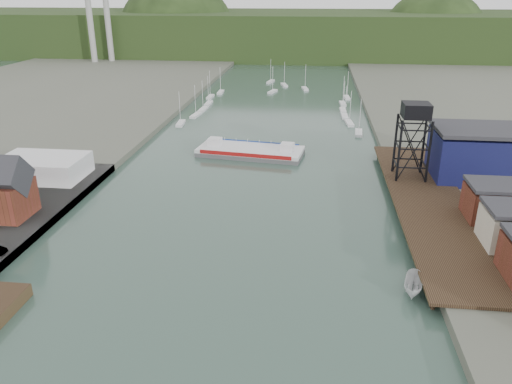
# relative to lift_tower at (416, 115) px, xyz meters

# --- Properties ---
(ground) EXTENTS (600.00, 600.00, 0.00)m
(ground) POSITION_rel_lift_tower_xyz_m (-35.00, -58.00, -15.65)
(ground) COLOR #2F4A42
(ground) RESTS_ON ground
(east_pier) EXTENTS (14.00, 70.00, 2.45)m
(east_pier) POSITION_rel_lift_tower_xyz_m (2.00, -13.00, -13.75)
(east_pier) COLOR black
(east_pier) RESTS_ON ground
(white_shed) EXTENTS (18.00, 12.00, 4.50)m
(white_shed) POSITION_rel_lift_tower_xyz_m (-79.00, -8.00, -11.80)
(white_shed) COLOR silver
(white_shed) RESTS_ON west_quay
(lift_tower) EXTENTS (6.50, 6.50, 16.00)m
(lift_tower) POSITION_rel_lift_tower_xyz_m (0.00, 0.00, 0.00)
(lift_tower) COLOR black
(lift_tower) RESTS_ON east_pier
(blue_shed) EXTENTS (20.50, 14.50, 11.30)m
(blue_shed) POSITION_rel_lift_tower_xyz_m (15.00, 2.00, -8.59)
(blue_shed) COLOR #0B0C33
(blue_shed) RESTS_ON east_land
(marina_sailboats) EXTENTS (57.71, 92.65, 0.90)m
(marina_sailboats) POSITION_rel_lift_tower_xyz_m (-34.92, 80.46, -15.30)
(marina_sailboats) COLOR silver
(marina_sailboats) RESTS_ON ground
(smokestacks) EXTENTS (11.20, 8.20, 60.00)m
(smokestacks) POSITION_rel_lift_tower_xyz_m (-141.00, 174.50, 14.35)
(smokestacks) COLOR #9F9F9A
(smokestacks) RESTS_ON ground
(distant_hills) EXTENTS (500.00, 120.00, 80.00)m
(distant_hills) POSITION_rel_lift_tower_xyz_m (-38.98, 243.35, -5.27)
(distant_hills) COLOR black
(distant_hills) RESTS_ON ground
(chain_ferry) EXTENTS (27.88, 14.17, 3.84)m
(chain_ferry) POSITION_rel_lift_tower_xyz_m (-36.70, 17.53, -14.54)
(chain_ferry) COLOR #525255
(chain_ferry) RESTS_ON ground
(motorboat) EXTENTS (3.91, 6.96, 2.54)m
(motorboat) POSITION_rel_lift_tower_xyz_m (-6.03, -42.56, -14.38)
(motorboat) COLOR silver
(motorboat) RESTS_ON ground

